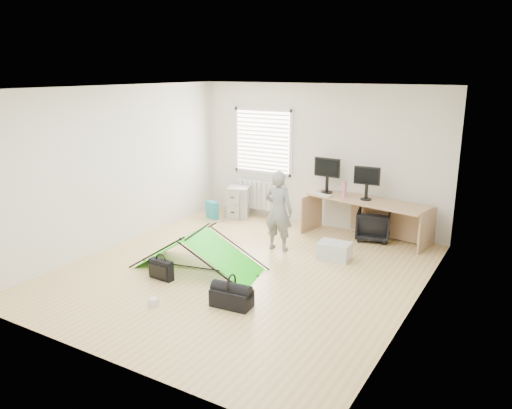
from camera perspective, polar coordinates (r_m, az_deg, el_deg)
The scene contains 18 objects.
ground at distance 7.60m, azimuth -1.55°, elevation -7.61°, with size 5.50×5.50×0.00m, color tan.
back_wall at distance 9.58m, azimuth 7.19°, elevation 5.50°, with size 5.00×0.02×2.70m, color silver.
window at distance 10.05m, azimuth 0.80°, elevation 7.21°, with size 1.20×0.06×1.20m, color silver.
radiator at distance 10.22m, azimuth 0.67°, elevation 1.07°, with size 1.00×0.12×0.60m, color silver.
desk at distance 9.07m, azimuth 12.47°, elevation -1.71°, with size 2.14×0.68×0.73m, color tan.
filing_cabinet at distance 10.25m, azimuth -1.94°, elevation 0.35°, with size 0.41×0.55×0.64m, color #A1A3A7.
monitor_left at distance 9.30m, azimuth 8.13°, elevation 2.78°, with size 0.50×0.11×0.48m, color black.
monitor_right at distance 8.92m, azimuth 12.53°, elevation 1.89°, with size 0.46×0.10×0.44m, color black.
keyboard at distance 9.16m, azimuth 7.39°, elevation 1.14°, with size 0.45×0.15×0.02m, color beige.
thermos at distance 9.07m, azimuth 10.07°, elevation 1.73°, with size 0.08×0.08×0.28m, color #B26379.
office_chair at distance 9.10m, azimuth 13.27°, elevation -2.33°, with size 0.57×0.59×0.54m, color black.
person at distance 8.28m, azimuth 2.58°, elevation -0.72°, with size 0.49×0.32×1.35m, color slate.
kite at distance 7.62m, azimuth -6.61°, elevation -5.22°, with size 1.94×0.85×0.60m, color #1BDB14, non-canonical shape.
storage_crate at distance 8.10m, azimuth 8.95°, elevation -5.26°, with size 0.50×0.35×0.28m, color #B6BDC0.
tote_bag at distance 10.19m, azimuth -5.02°, elevation -0.62°, with size 0.30×0.13×0.36m, color teal.
laptop_bag at distance 7.40m, azimuth -10.77°, elevation -7.31°, with size 0.39×0.12×0.29m, color black.
white_box at distance 6.66m, azimuth -11.63°, elevation -10.88°, with size 0.10×0.10×0.10m, color silver.
duffel_bag at distance 6.50m, azimuth -2.80°, elevation -10.64°, with size 0.53×0.27×0.23m, color black.
Camera 1 is at (3.73, -5.93, 2.95)m, focal length 35.00 mm.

